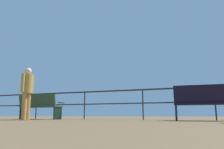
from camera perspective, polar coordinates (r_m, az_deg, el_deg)
name	(u,v)px	position (r m, az deg, el deg)	size (l,w,h in m)	color
pier_railing	(112,98)	(8.16, 0.06, -5.86)	(20.23, 0.05, 1.04)	#322822
bench_near_left	(39,105)	(8.95, -17.89, -7.44)	(1.68, 0.70, 0.91)	#2D472E
bench_near_right	(202,101)	(6.90, 21.69, -6.32)	(1.54, 0.77, 1.00)	black
person_at_railing	(27,90)	(7.61, -20.61, -3.62)	(0.32, 0.53, 1.64)	#B5803D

